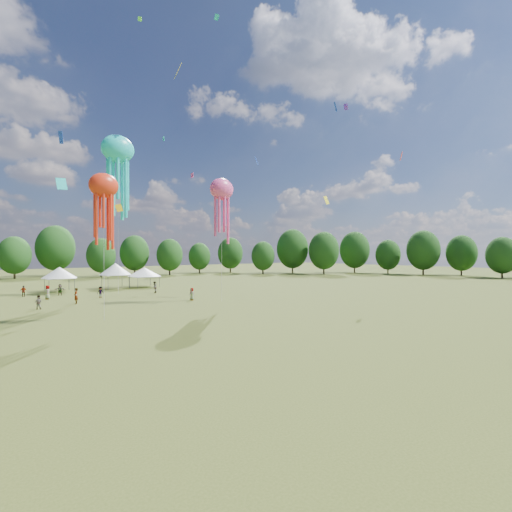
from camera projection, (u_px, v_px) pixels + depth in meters
ground at (407, 390)px, 16.64m from camera, size 300.00×300.00×0.00m
spectator_near at (38, 302)px, 40.12m from camera, size 0.94×0.87×1.54m
spectators_far at (94, 291)px, 50.90m from camera, size 17.35×19.22×1.93m
festival_tents at (43, 272)px, 57.21m from camera, size 38.01×9.25×4.43m
show_kites at (79, 153)px, 45.10m from camera, size 29.83×23.34×26.67m
small_kites at (102, 69)px, 48.18m from camera, size 79.43×57.02×46.68m
treeline at (45, 251)px, 62.07m from camera, size 201.57×95.24×13.43m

